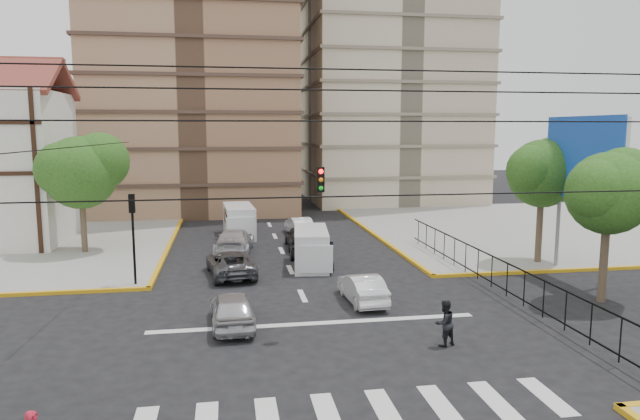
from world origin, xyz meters
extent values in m
plane|color=black|center=(0.00, 0.00, 0.00)|extent=(160.00, 160.00, 0.00)
cube|color=gray|center=(20.00, 20.00, 0.07)|extent=(26.00, 26.00, 0.15)
cube|color=silver|center=(0.00, -6.00, 0.01)|extent=(12.00, 2.40, 0.01)
cube|color=silver|center=(0.00, 1.20, 0.01)|extent=(13.00, 0.40, 0.01)
cylinder|color=slate|center=(14.50, 4.00, 2.15)|extent=(0.20, 0.20, 4.00)
cylinder|color=slate|center=(14.50, 8.00, 2.15)|extent=(0.20, 0.20, 4.00)
cube|color=silver|center=(14.50, 6.00, 6.15)|extent=(0.25, 6.00, 4.00)
cube|color=blue|center=(14.30, 6.00, 6.15)|extent=(0.08, 6.20, 4.20)
cylinder|color=#473828|center=(13.00, 2.00, 2.10)|extent=(0.36, 0.36, 4.20)
sphere|color=#224C15|center=(13.00, 2.00, 4.84)|extent=(3.60, 3.60, 3.60)
sphere|color=#224C15|center=(13.90, 2.30, 5.38)|extent=(2.88, 2.88, 2.88)
sphere|color=#224C15|center=(12.28, 1.70, 5.03)|extent=(2.70, 2.70, 2.70)
cylinder|color=#473828|center=(14.00, 9.00, 2.24)|extent=(0.36, 0.36, 4.48)
sphere|color=#224C15|center=(14.00, 9.00, 5.16)|extent=(3.80, 3.80, 3.80)
sphere|color=#224C15|center=(14.95, 9.30, 5.73)|extent=(3.04, 3.04, 3.04)
sphere|color=#224C15|center=(13.24, 8.70, 5.35)|extent=(2.85, 2.85, 2.85)
cylinder|color=#473828|center=(-12.00, 16.00, 2.10)|extent=(0.36, 0.36, 4.20)
sphere|color=#224C15|center=(-12.00, 16.00, 5.00)|extent=(4.40, 4.40, 4.40)
sphere|color=#224C15|center=(-10.90, 16.30, 5.67)|extent=(3.52, 3.52, 3.52)
sphere|color=#224C15|center=(-12.88, 15.70, 5.22)|extent=(3.30, 3.30, 3.30)
cylinder|color=black|center=(-7.80, 7.80, 1.90)|extent=(0.12, 0.12, 3.50)
cube|color=black|center=(-7.80, 7.80, 4.10)|extent=(0.28, 0.22, 0.90)
sphere|color=#FF0C0C|center=(-7.80, 7.80, 4.40)|extent=(0.17, 0.17, 0.17)
cube|color=black|center=(0.00, 0.00, 5.80)|extent=(0.28, 0.22, 0.90)
cylinder|color=black|center=(0.00, -9.00, 6.25)|extent=(18.00, 0.03, 0.03)
cube|color=silver|center=(1.24, 10.65, 1.04)|extent=(2.34, 4.71, 2.08)
cube|color=silver|center=(1.24, 8.83, 0.91)|extent=(1.84, 1.29, 1.45)
cube|color=black|center=(1.24, 8.52, 1.40)|extent=(1.68, 0.30, 0.82)
cylinder|color=black|center=(0.38, 9.20, 0.32)|extent=(0.25, 0.63, 0.63)
cylinder|color=black|center=(2.10, 9.20, 0.32)|extent=(0.25, 0.63, 0.63)
cylinder|color=black|center=(0.38, 12.09, 0.32)|extent=(0.25, 0.63, 0.63)
cylinder|color=black|center=(2.10, 12.09, 0.32)|extent=(0.25, 0.63, 0.63)
cube|color=silver|center=(-2.51, 20.33, 1.11)|extent=(2.25, 4.95, 2.23)
cube|color=silver|center=(-2.51, 18.39, 0.97)|extent=(1.91, 1.28, 1.55)
cube|color=black|center=(-2.51, 18.05, 1.50)|extent=(1.79, 0.22, 0.87)
cylinder|color=black|center=(-3.43, 18.78, 0.34)|extent=(0.25, 0.68, 0.68)
cylinder|color=black|center=(-1.59, 18.78, 0.34)|extent=(0.25, 0.68, 0.68)
cylinder|color=black|center=(-3.43, 21.87, 0.34)|extent=(0.25, 0.68, 0.68)
cylinder|color=black|center=(-1.59, 21.87, 0.34)|extent=(0.25, 0.68, 0.68)
imported|color=#BBBBC0|center=(-3.22, 1.43, 0.70)|extent=(1.82, 4.15, 1.39)
imported|color=white|center=(2.49, 3.63, 0.64)|extent=(1.56, 3.96, 1.28)
imported|color=#54555B|center=(-3.21, 9.24, 0.66)|extent=(2.79, 4.98, 1.31)
imported|color=silver|center=(-2.94, 14.80, 0.76)|extent=(2.76, 5.44, 1.51)
imported|color=#242527|center=(1.27, 15.56, 0.73)|extent=(1.82, 4.33, 1.46)
imported|color=silver|center=(1.80, 20.22, 0.66)|extent=(1.81, 4.15, 1.33)
imported|color=black|center=(4.14, -1.83, 0.83)|extent=(0.97, 0.87, 1.66)
camera|label=1|loc=(-3.34, -20.16, 7.59)|focal=32.00mm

